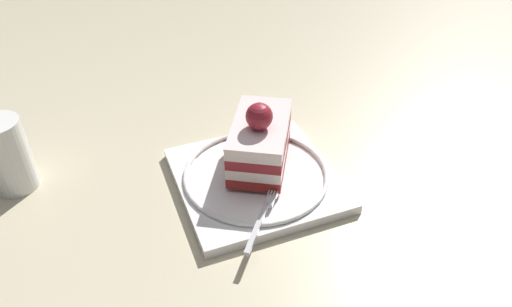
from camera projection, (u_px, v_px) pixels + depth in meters
ground_plane at (246, 173)px, 0.65m from camera, size 2.40×2.40×0.00m
dessert_plate at (256, 178)px, 0.63m from camera, size 0.24×0.24×0.02m
cake_slice at (260, 141)px, 0.62m from camera, size 0.10×0.14×0.09m
fork at (265, 213)px, 0.56m from camera, size 0.06×0.11×0.00m
drink_glass_near at (8, 157)px, 0.60m from camera, size 0.06×0.06×0.10m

